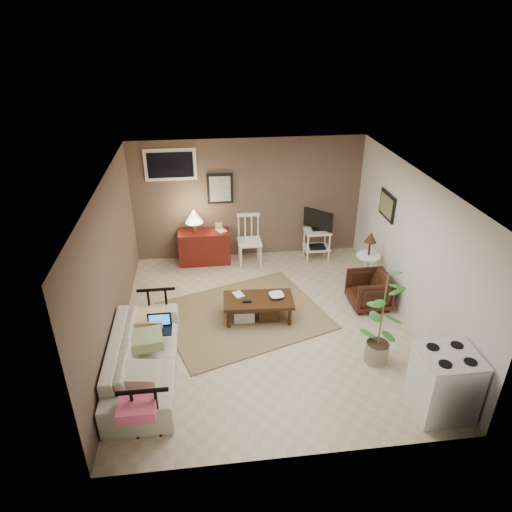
{
  "coord_description": "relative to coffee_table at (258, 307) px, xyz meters",
  "views": [
    {
      "loc": [
        -0.89,
        -5.9,
        4.35
      ],
      "look_at": [
        -0.12,
        0.35,
        1.06
      ],
      "focal_mm": 32.0,
      "sensor_mm": 36.0,
      "label": 1
    }
  ],
  "objects": [
    {
      "name": "window",
      "position": [
        -1.34,
        2.32,
        1.72
      ],
      "size": [
        0.96,
        0.03,
        0.6
      ],
      "primitive_type": "cube",
      "color": "white"
    },
    {
      "name": "sofa",
      "position": [
        -1.69,
        -1.11,
        0.19
      ],
      "size": [
        0.64,
        2.18,
        0.85
      ],
      "primitive_type": "imported",
      "rotation": [
        0.0,
        0.0,
        1.57
      ],
      "color": "beige",
      "rests_on": "floor"
    },
    {
      "name": "rug",
      "position": [
        -0.22,
        0.12,
        -0.22
      ],
      "size": [
        3.0,
        2.69,
        0.02
      ],
      "primitive_type": "cube",
      "rotation": [
        0.0,
        0.0,
        0.33
      ],
      "color": "olive",
      "rests_on": "floor"
    },
    {
      "name": "sofa_end_rails",
      "position": [
        -1.56,
        -1.11,
        0.13
      ],
      "size": [
        0.59,
        2.17,
        0.73
      ],
      "primitive_type": null,
      "color": "black",
      "rests_on": "floor"
    },
    {
      "name": "book_console",
      "position": [
        -0.53,
        2.04,
        0.54
      ],
      "size": [
        0.16,
        0.08,
        0.22
      ],
      "primitive_type": "imported",
      "rotation": [
        0.0,
        0.0,
        0.39
      ],
      "color": "#39240F",
      "rests_on": "red_console"
    },
    {
      "name": "armchair",
      "position": [
        1.91,
        0.18,
        0.09
      ],
      "size": [
        0.61,
        0.65,
        0.65
      ],
      "primitive_type": "imported",
      "rotation": [
        0.0,
        0.0,
        -1.55
      ],
      "color": "#32150E",
      "rests_on": "floor"
    },
    {
      "name": "stove",
      "position": [
        1.99,
        -2.2,
        0.21
      ],
      "size": [
        0.68,
        0.63,
        0.89
      ],
      "color": "silver",
      "rests_on": "floor"
    },
    {
      "name": "tv_stand",
      "position": [
        1.44,
        1.95,
        0.32
      ],
      "size": [
        0.5,
        0.47,
        1.05
      ],
      "color": "white",
      "rests_on": "floor"
    },
    {
      "name": "bowl",
      "position": [
        0.3,
        0.01,
        0.28
      ],
      "size": [
        0.23,
        0.08,
        0.23
      ],
      "primitive_type": "imported",
      "rotation": [
        0.0,
        0.0,
        0.09
      ],
      "color": "#39240F",
      "rests_on": "coffee_table"
    },
    {
      "name": "potted_plant",
      "position": [
        1.55,
        -1.2,
        0.55
      ],
      "size": [
        0.37,
        0.37,
        1.47
      ],
      "color": "gray",
      "rests_on": "floor"
    },
    {
      "name": "coffee_table",
      "position": [
        0.0,
        0.0,
        0.0
      ],
      "size": [
        1.14,
        0.63,
        0.42
      ],
      "color": "#39240F",
      "rests_on": "floor"
    },
    {
      "name": "art_back",
      "position": [
        -0.44,
        2.32,
        1.22
      ],
      "size": [
        0.5,
        0.03,
        0.6
      ],
      "primitive_type": "cube",
      "color": "black"
    },
    {
      "name": "floor",
      "position": [
        0.11,
        -0.15,
        -0.23
      ],
      "size": [
        5.0,
        5.0,
        0.0
      ],
      "primitive_type": "plane",
      "color": "#C1B293",
      "rests_on": "ground"
    },
    {
      "name": "side_table",
      "position": [
        2.06,
        0.75,
        0.45
      ],
      "size": [
        0.41,
        0.41,
        1.1
      ],
      "color": "white",
      "rests_on": "floor"
    },
    {
      "name": "red_console",
      "position": [
        -0.82,
        2.09,
        0.17
      ],
      "size": [
        1.0,
        0.44,
        1.16
      ],
      "color": "maroon",
      "rests_on": "floor"
    },
    {
      "name": "art_right",
      "position": [
        2.34,
        0.9,
        1.29
      ],
      "size": [
        0.03,
        0.6,
        0.45
      ],
      "primitive_type": "cube",
      "color": "black"
    },
    {
      "name": "laptop",
      "position": [
        -1.48,
        -0.74,
        0.32
      ],
      "size": [
        0.33,
        0.24,
        0.23
      ],
      "color": "black",
      "rests_on": "sofa"
    },
    {
      "name": "spindle_chair",
      "position": [
        0.08,
        1.94,
        0.23
      ],
      "size": [
        0.45,
        0.45,
        0.99
      ],
      "color": "white",
      "rests_on": "floor"
    },
    {
      "name": "book_table",
      "position": [
        -0.37,
        0.13,
        0.26
      ],
      "size": [
        0.14,
        0.06,
        0.2
      ],
      "primitive_type": "imported",
      "rotation": [
        0.0,
        0.0,
        0.34
      ],
      "color": "#39240F",
      "rests_on": "coffee_table"
    },
    {
      "name": "sofa_pillows",
      "position": [
        -1.63,
        -1.36,
        0.29
      ],
      "size": [
        0.42,
        2.07,
        0.15
      ],
      "primitive_type": null,
      "color": "beige",
      "rests_on": "sofa"
    }
  ]
}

